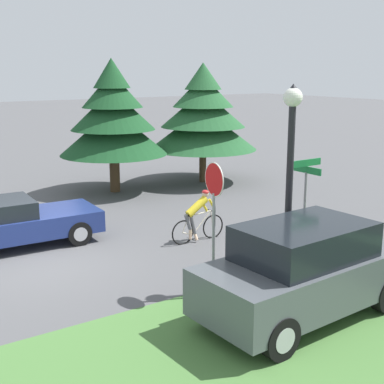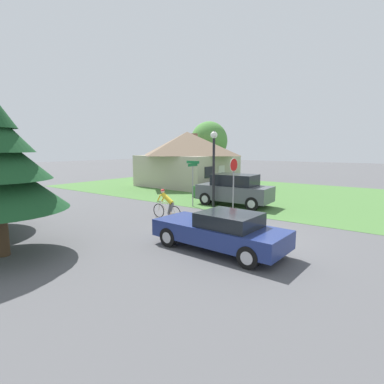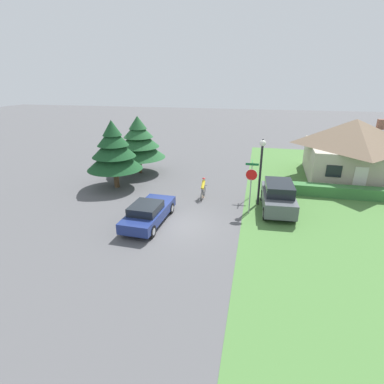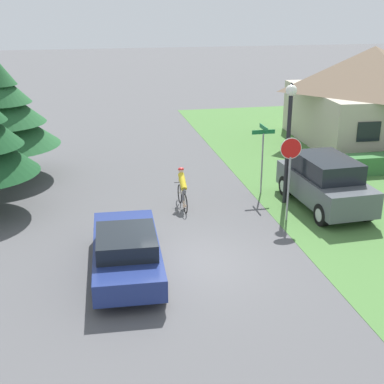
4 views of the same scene
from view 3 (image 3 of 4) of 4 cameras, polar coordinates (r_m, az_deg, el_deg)
name	(u,v)px [view 3 (image 3 of 4)]	position (r m, az deg, el deg)	size (l,w,h in m)	color
ground_plane	(179,225)	(17.67, -2.51, -6.24)	(140.00, 140.00, 0.00)	#515154
grass_verge_right	(372,214)	(22.08, 31.10, -3.66)	(16.00, 36.00, 0.01)	#477538
cottage_house	(352,148)	(28.47, 28.16, 7.38)	(7.44, 8.38, 4.95)	#B2A893
hedge_row	(353,193)	(24.20, 28.38, -0.10)	(9.15, 0.90, 0.82)	#387038
sedan_left_lane	(148,213)	(17.72, -8.30, -3.93)	(2.01, 4.71, 1.35)	navy
cyclist	(203,189)	(21.16, 2.12, 0.59)	(0.44, 1.76, 1.47)	black
parked_suv_right	(278,197)	(19.90, 16.08, -0.85)	(2.13, 4.52, 1.90)	#4C5156
stop_sign	(251,183)	(18.64, 11.16, 1.76)	(0.71, 0.09, 2.92)	gray
street_lamp	(261,161)	(19.91, 13.04, 5.69)	(0.40, 0.40, 4.48)	black
street_name_sign	(252,173)	(21.26, 11.28, 3.64)	(0.90, 0.90, 2.72)	gray
conifer_tall_near	(114,151)	(23.52, -14.68, 7.65)	(4.20, 4.20, 5.19)	#4C3823
conifer_tall_far	(139,142)	(26.91, -10.11, 9.43)	(4.58, 4.58, 5.04)	#4C3823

